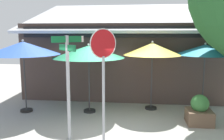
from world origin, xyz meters
The scene contains 9 objects.
ground_plane centered at (0.00, 0.00, -0.05)m, with size 28.00×28.00×0.10m, color #9E9B93.
cafe_building centered at (0.22, 5.33, 1.73)m, with size 9.09×6.00×4.62m.
street_sign_post centered at (-0.85, -1.00, 1.74)m, with size 0.67×0.67×2.82m.
stop_sign centered at (0.14, -1.26, 2.06)m, with size 0.58×0.47×2.99m.
patio_umbrella_royal_blue_left centered at (-3.13, 1.09, 2.34)m, with size 2.63×2.63×2.66m.
patio_umbrella_forest_green_center centered at (-0.78, 1.31, 2.22)m, with size 2.57×2.57×2.52m.
patio_umbrella_mustard_right centered at (1.48, 1.92, 2.29)m, with size 2.16×2.16×2.60m.
patio_umbrella_teal_far_right centered at (3.43, 2.15, 2.26)m, with size 2.22×2.22×2.54m.
sidewalk_planter centered at (2.95, 0.57, 0.40)m, with size 0.78×0.78×0.95m.
Camera 1 is at (1.03, -7.05, 2.87)m, focal length 38.38 mm.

